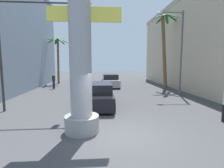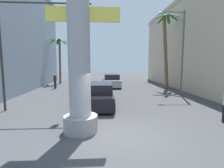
{
  "view_description": "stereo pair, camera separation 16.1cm",
  "coord_description": "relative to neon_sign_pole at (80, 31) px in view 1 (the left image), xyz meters",
  "views": [
    {
      "loc": [
        -0.88,
        -6.67,
        2.9
      ],
      "look_at": [
        0.0,
        4.13,
        1.6
      ],
      "focal_mm": 28.0,
      "sensor_mm": 36.0,
      "label": 1
    },
    {
      "loc": [
        -0.72,
        -6.68,
        2.9
      ],
      "look_at": [
        0.0,
        4.13,
        1.6
      ],
      "focal_mm": 28.0,
      "sensor_mm": 36.0,
      "label": 2
    }
  ],
  "objects": [
    {
      "name": "building_right",
      "position": [
        12.6,
        10.33,
        0.82
      ],
      "size": [
        6.44,
        27.48,
        10.0
      ],
      "color": "#C6B293",
      "rests_on": "ground"
    },
    {
      "name": "palm_tree_mid_right",
      "position": [
        8.23,
        12.3,
        0.88
      ],
      "size": [
        3.19,
        2.98,
        8.31
      ],
      "color": "brown",
      "rests_on": "ground"
    },
    {
      "name": "pedestrian_far_left",
      "position": [
        -4.3,
        12.85,
        -3.2
      ],
      "size": [
        0.43,
        0.43,
        1.7
      ],
      "color": "#1E233F",
      "rests_on": "ground"
    },
    {
      "name": "car_far",
      "position": [
        2.2,
        14.14,
        -3.45
      ],
      "size": [
        2.12,
        4.81,
        1.56
      ],
      "color": "black",
      "rests_on": "ground"
    },
    {
      "name": "building_left",
      "position": [
        -9.47,
        13.06,
        1.86
      ],
      "size": [
        6.19,
        19.69,
        12.09
      ],
      "color": "slate",
      "rests_on": "ground"
    },
    {
      "name": "car_lead",
      "position": [
        0.71,
        4.61,
        -3.45
      ],
      "size": [
        2.16,
        5.14,
        1.56
      ],
      "color": "black",
      "rests_on": "ground"
    },
    {
      "name": "neon_sign_pole",
      "position": [
        0.0,
        0.0,
        0.0
      ],
      "size": [
        3.28,
        1.44,
        9.71
      ],
      "color": "#9E9EA3",
      "rests_on": "ground"
    },
    {
      "name": "palm_tree_far_left",
      "position": [
        -4.89,
        18.06,
        0.34
      ],
      "size": [
        3.26,
        3.28,
        6.49
      ],
      "color": "brown",
      "rests_on": "ground"
    },
    {
      "name": "traffic_light_mast",
      "position": [
        -3.4,
        3.59,
        0.35
      ],
      "size": [
        5.42,
        0.32,
        6.48
      ],
      "color": "#333333",
      "rests_on": "ground"
    },
    {
      "name": "street_lamp",
      "position": [
        7.77,
        7.97,
        0.27
      ],
      "size": [
        2.41,
        0.28,
        7.42
      ],
      "color": "#59595E",
      "rests_on": "ground"
    },
    {
      "name": "ground_plane",
      "position": [
        1.57,
        9.44,
        -4.19
      ],
      "size": [
        92.13,
        92.13,
        0.0
      ],
      "primitive_type": "plane",
      "color": "#424244"
    }
  ]
}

